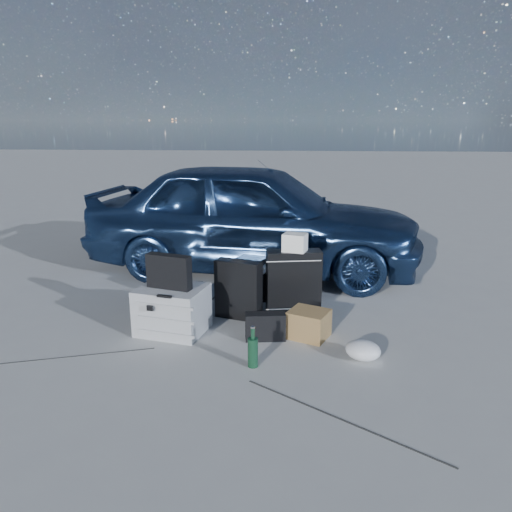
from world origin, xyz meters
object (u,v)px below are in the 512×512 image
(briefcase, at_px, (179,299))
(suitcase_left, at_px, (238,289))
(cardboard_box, at_px, (309,324))
(pelican_case, at_px, (172,310))
(duffel_bag, at_px, (252,284))
(green_bottle, at_px, (253,347))
(suitcase_right, at_px, (294,282))
(car, at_px, (254,217))

(briefcase, height_order, suitcase_left, suitcase_left)
(briefcase, height_order, cardboard_box, briefcase)
(pelican_case, xyz_separation_m, suitcase_left, (0.59, 0.40, 0.08))
(duffel_bag, height_order, green_bottle, duffel_bag)
(suitcase_right, xyz_separation_m, duffel_bag, (-0.48, 0.40, -0.17))
(pelican_case, bearing_deg, green_bottle, -25.61)
(pelican_case, relative_size, green_bottle, 1.79)
(briefcase, bearing_deg, pelican_case, -82.46)
(suitcase_right, height_order, duffel_bag, suitcase_right)
(car, relative_size, green_bottle, 12.69)
(duffel_bag, xyz_separation_m, green_bottle, (0.15, -1.64, -0.00))
(suitcase_right, bearing_deg, green_bottle, -114.15)
(suitcase_left, relative_size, suitcase_right, 0.90)
(briefcase, xyz_separation_m, suitcase_left, (0.61, 0.03, 0.11))
(green_bottle, bearing_deg, suitcase_left, 102.69)
(suitcase_right, distance_m, cardboard_box, 0.67)
(duffel_bag, xyz_separation_m, cardboard_box, (0.63, -1.02, -0.04))
(cardboard_box, bearing_deg, green_bottle, -127.15)
(pelican_case, xyz_separation_m, suitcase_right, (1.15, 0.58, 0.12))
(suitcase_left, xyz_separation_m, duffel_bag, (0.08, 0.58, -0.13))
(cardboard_box, bearing_deg, suitcase_right, 103.70)
(pelican_case, bearing_deg, duffel_bag, 68.23)
(suitcase_right, height_order, green_bottle, suitcase_right)
(duffel_bag, bearing_deg, cardboard_box, -65.61)
(suitcase_left, bearing_deg, green_bottle, -60.18)
(car, bearing_deg, pelican_case, 170.89)
(briefcase, xyz_separation_m, suitcase_right, (1.17, 0.21, 0.15))
(briefcase, bearing_deg, green_bottle, -46.03)
(car, bearing_deg, duffel_bag, -169.53)
(pelican_case, height_order, suitcase_right, suitcase_right)
(pelican_case, relative_size, cardboard_box, 1.76)
(duffel_bag, bearing_deg, green_bottle, -91.88)
(pelican_case, relative_size, briefcase, 1.26)
(suitcase_left, relative_size, green_bottle, 1.77)
(suitcase_right, height_order, cardboard_box, suitcase_right)
(briefcase, relative_size, green_bottle, 1.42)
(pelican_case, height_order, cardboard_box, pelican_case)
(suitcase_left, height_order, cardboard_box, suitcase_left)
(green_bottle, bearing_deg, duffel_bag, 95.38)
(car, relative_size, pelican_case, 7.09)
(briefcase, bearing_deg, suitcase_right, 14.50)
(pelican_case, height_order, suitcase_left, suitcase_left)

